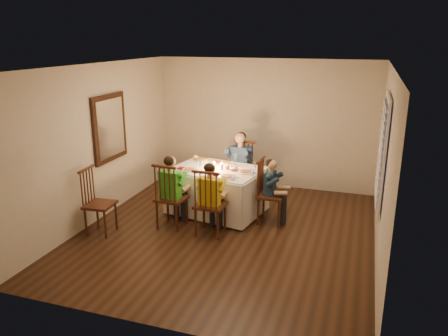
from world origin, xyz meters
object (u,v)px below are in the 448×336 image
(chair_adult, at_px, (239,197))
(child_yellow, at_px, (211,234))
(child_green, at_px, (173,226))
(adult, at_px, (239,197))
(chair_near_right, at_px, (211,234))
(dining_table, at_px, (217,181))
(chair_near_left, at_px, (173,226))
(chair_end, at_px, (270,222))
(chair_extra, at_px, (102,232))
(serving_bowl, at_px, (204,161))
(child_teal, at_px, (270,222))

(chair_adult, height_order, child_yellow, child_yellow)
(chair_adult, bearing_deg, child_green, -103.70)
(adult, height_order, child_green, adult)
(chair_near_right, bearing_deg, dining_table, -76.37)
(dining_table, distance_m, chair_near_left, 1.11)
(chair_end, relative_size, child_green, 0.91)
(chair_near_left, xyz_separation_m, child_yellow, (0.70, -0.08, 0.00))
(chair_end, bearing_deg, chair_adult, 41.76)
(chair_extra, relative_size, serving_bowl, 5.19)
(chair_near_right, bearing_deg, chair_end, -136.51)
(chair_end, xyz_separation_m, chair_extra, (-2.48, -1.23, 0.00))
(child_yellow, bearing_deg, dining_table, -76.37)
(dining_table, bearing_deg, chair_near_right, -67.28)
(chair_end, bearing_deg, child_yellow, 133.48)
(chair_extra, bearing_deg, child_teal, -67.67)
(chair_end, relative_size, child_yellow, 0.93)
(chair_near_left, distance_m, chair_end, 1.64)
(dining_table, xyz_separation_m, adult, (0.18, 0.82, -0.57))
(dining_table, distance_m, chair_near_right, 1.07)
(chair_near_right, distance_m, child_green, 0.70)
(dining_table, relative_size, chair_end, 1.56)
(child_yellow, bearing_deg, child_green, -5.28)
(dining_table, relative_size, chair_near_right, 1.56)
(chair_near_right, bearing_deg, child_yellow, -0.00)
(chair_end, distance_m, adult, 1.27)
(serving_bowl, bearing_deg, child_green, -96.90)
(dining_table, distance_m, child_teal, 1.17)
(adult, bearing_deg, chair_extra, -117.88)
(chair_adult, height_order, child_teal, same)
(chair_end, xyz_separation_m, child_green, (-1.51, -0.66, 0.00))
(child_green, xyz_separation_m, child_yellow, (0.70, -0.08, 0.00))
(child_green, distance_m, child_yellow, 0.70)
(child_green, bearing_deg, child_teal, -151.38)
(child_teal, relative_size, serving_bowl, 5.35)
(chair_end, distance_m, serving_bowl, 1.67)
(chair_adult, height_order, adult, adult)
(chair_extra, xyz_separation_m, child_teal, (2.48, 1.23, 0.00))
(adult, bearing_deg, serving_bowl, -128.51)
(chair_extra, bearing_deg, chair_end, -67.67)
(dining_table, xyz_separation_m, chair_near_right, (0.20, -0.88, -0.57))
(chair_near_left, distance_m, child_teal, 1.64)
(dining_table, relative_size, child_teal, 1.56)
(chair_adult, distance_m, chair_extra, 2.75)
(chair_end, bearing_deg, chair_extra, 117.57)
(child_green, height_order, child_yellow, child_green)
(chair_end, bearing_deg, chair_near_right, 133.48)
(chair_end, height_order, child_teal, same)
(chair_adult, relative_size, adult, 0.85)
(chair_near_left, bearing_deg, chair_extra, 35.64)
(dining_table, bearing_deg, chair_near_left, -111.89)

